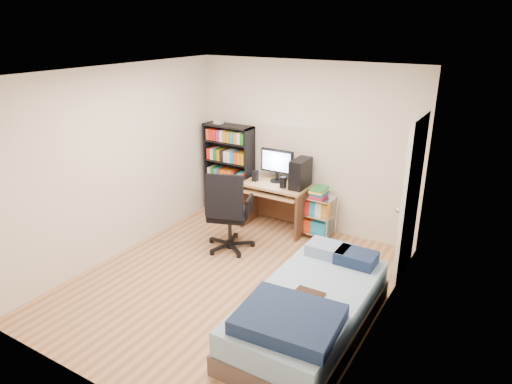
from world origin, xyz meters
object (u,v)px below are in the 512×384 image
Objects in this scene: media_shelf at (229,168)px; computer_desk at (283,188)px; bed at (309,311)px; office_chair at (229,225)px.

media_shelf is 1.09m from computer_desk.
bed is (2.47, -2.23, -0.49)m from media_shelf.
media_shelf reaches higher than office_chair.
office_chair is 0.55× the size of bed.
computer_desk is (1.07, -0.14, -0.10)m from media_shelf.
bed is at bearing -51.82° from office_chair.
office_chair is (-0.32, -0.99, -0.29)m from computer_desk.
media_shelf is 1.41m from office_chair.
computer_desk is 0.59× the size of bed.
bed is at bearing -42.04° from media_shelf.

